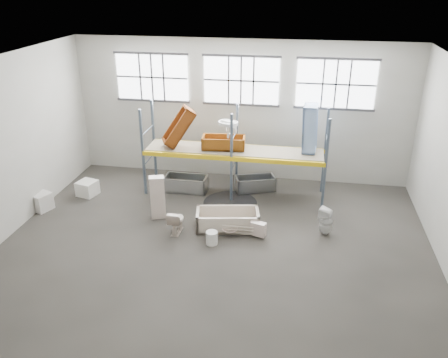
% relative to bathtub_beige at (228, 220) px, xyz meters
% --- Properties ---
extents(floor, '(12.00, 10.00, 0.10)m').
position_rel_bathtub_beige_xyz_m(floor, '(-0.18, -1.07, -0.32)').
color(floor, '#4D4841').
rests_on(floor, ground).
extents(ceiling, '(12.00, 10.00, 0.10)m').
position_rel_bathtub_beige_xyz_m(ceiling, '(-0.18, -1.07, 4.78)').
color(ceiling, silver).
rests_on(ceiling, ground).
extents(wall_back, '(12.00, 0.10, 5.00)m').
position_rel_bathtub_beige_xyz_m(wall_back, '(-0.18, 3.98, 2.23)').
color(wall_back, '#A8A79C').
rests_on(wall_back, ground).
extents(wall_front, '(12.00, 0.10, 5.00)m').
position_rel_bathtub_beige_xyz_m(wall_front, '(-0.18, -6.12, 2.23)').
color(wall_front, '#9C9A90').
rests_on(wall_front, ground).
extents(wall_left, '(0.10, 10.00, 5.00)m').
position_rel_bathtub_beige_xyz_m(wall_left, '(-6.23, -1.07, 2.23)').
color(wall_left, '#BAB8AD').
rests_on(wall_left, ground).
extents(window_left, '(2.60, 0.04, 1.60)m').
position_rel_bathtub_beige_xyz_m(window_left, '(-3.38, 3.87, 3.33)').
color(window_left, white).
rests_on(window_left, wall_back).
extents(window_mid, '(2.60, 0.04, 1.60)m').
position_rel_bathtub_beige_xyz_m(window_mid, '(-0.18, 3.87, 3.33)').
color(window_mid, white).
rests_on(window_mid, wall_back).
extents(window_right, '(2.60, 0.04, 1.60)m').
position_rel_bathtub_beige_xyz_m(window_right, '(3.02, 3.87, 3.33)').
color(window_right, white).
rests_on(window_right, wall_back).
extents(rack_upright_la, '(0.08, 0.08, 3.00)m').
position_rel_bathtub_beige_xyz_m(rack_upright_la, '(-3.18, 1.83, 1.23)').
color(rack_upright_la, slate).
rests_on(rack_upright_la, floor).
extents(rack_upright_lb, '(0.08, 0.08, 3.00)m').
position_rel_bathtub_beige_xyz_m(rack_upright_lb, '(-3.18, 3.03, 1.23)').
color(rack_upright_lb, slate).
rests_on(rack_upright_lb, floor).
extents(rack_upright_ma, '(0.08, 0.08, 3.00)m').
position_rel_bathtub_beige_xyz_m(rack_upright_ma, '(-0.18, 1.83, 1.23)').
color(rack_upright_ma, slate).
rests_on(rack_upright_ma, floor).
extents(rack_upright_mb, '(0.08, 0.08, 3.00)m').
position_rel_bathtub_beige_xyz_m(rack_upright_mb, '(-0.18, 3.03, 1.23)').
color(rack_upright_mb, slate).
rests_on(rack_upright_mb, floor).
extents(rack_upright_ra, '(0.08, 0.08, 3.00)m').
position_rel_bathtub_beige_xyz_m(rack_upright_ra, '(2.82, 1.83, 1.23)').
color(rack_upright_ra, slate).
rests_on(rack_upright_ra, floor).
extents(rack_upright_rb, '(0.08, 0.08, 3.00)m').
position_rel_bathtub_beige_xyz_m(rack_upright_rb, '(2.82, 3.03, 1.23)').
color(rack_upright_rb, slate).
rests_on(rack_upright_rb, floor).
extents(rack_beam_front, '(6.00, 0.10, 0.14)m').
position_rel_bathtub_beige_xyz_m(rack_beam_front, '(-0.18, 1.83, 1.23)').
color(rack_beam_front, yellow).
rests_on(rack_beam_front, floor).
extents(rack_beam_back, '(6.00, 0.10, 0.14)m').
position_rel_bathtub_beige_xyz_m(rack_beam_back, '(-0.18, 3.03, 1.23)').
color(rack_beam_back, yellow).
rests_on(rack_beam_back, floor).
extents(shelf_deck, '(5.90, 1.10, 0.03)m').
position_rel_bathtub_beige_xyz_m(shelf_deck, '(-0.18, 2.43, 1.31)').
color(shelf_deck, gray).
rests_on(shelf_deck, floor).
extents(wet_patch, '(1.80, 1.80, 0.00)m').
position_rel_bathtub_beige_xyz_m(wet_patch, '(-0.18, 1.63, -0.27)').
color(wet_patch, black).
rests_on(wet_patch, floor).
extents(bathtub_beige, '(1.99, 1.19, 0.55)m').
position_rel_bathtub_beige_xyz_m(bathtub_beige, '(0.00, 0.00, 0.00)').
color(bathtub_beige, beige).
rests_on(bathtub_beige, floor).
extents(cistern_spare, '(0.48, 0.34, 0.42)m').
position_rel_bathtub_beige_xyz_m(cistern_spare, '(0.96, -0.39, 0.01)').
color(cistern_spare, beige).
rests_on(cistern_spare, bathtub_beige).
extents(sink_in_tub, '(0.57, 0.57, 0.15)m').
position_rel_bathtub_beige_xyz_m(sink_in_tub, '(0.14, -0.45, -0.11)').
color(sink_in_tub, beige).
rests_on(sink_in_tub, bathtub_beige).
extents(toilet_beige, '(0.42, 0.72, 0.72)m').
position_rel_bathtub_beige_xyz_m(toilet_beige, '(-1.44, -0.50, 0.09)').
color(toilet_beige, silver).
rests_on(toilet_beige, floor).
extents(cistern_tall, '(0.51, 0.42, 1.38)m').
position_rel_bathtub_beige_xyz_m(cistern_tall, '(-2.23, 0.27, 0.42)').
color(cistern_tall, beige).
rests_on(cistern_tall, floor).
extents(toilet_white, '(0.51, 0.50, 0.85)m').
position_rel_bathtub_beige_xyz_m(toilet_white, '(2.87, 0.12, 0.15)').
color(toilet_white, silver).
rests_on(toilet_white, floor).
extents(steel_tub_left, '(1.46, 0.68, 0.54)m').
position_rel_bathtub_beige_xyz_m(steel_tub_left, '(-1.86, 2.29, -0.01)').
color(steel_tub_left, '#B8BCC0').
rests_on(steel_tub_left, floor).
extents(steel_tub_right, '(1.49, 1.05, 0.50)m').
position_rel_bathtub_beige_xyz_m(steel_tub_right, '(0.52, 2.75, -0.03)').
color(steel_tub_right, '#A5A9AE').
rests_on(steel_tub_right, floor).
extents(rust_tub_flat, '(1.48, 0.80, 0.40)m').
position_rel_bathtub_beige_xyz_m(rust_tub_flat, '(-0.55, 2.45, 1.55)').
color(rust_tub_flat, '#92540A').
rests_on(rust_tub_flat, shelf_deck).
extents(rust_tub_tilted, '(1.30, 1.06, 1.38)m').
position_rel_bathtub_beige_xyz_m(rust_tub_tilted, '(-2.06, 2.39, 2.02)').
color(rust_tub_tilted, '#84410A').
rests_on(rust_tub_tilted, shelf_deck).
extents(sink_on_shelf, '(0.78, 0.69, 0.58)m').
position_rel_bathtub_beige_xyz_m(sink_on_shelf, '(-0.36, 2.21, 1.82)').
color(sink_on_shelf, silver).
rests_on(sink_on_shelf, rust_tub_flat).
extents(blue_tub_upright, '(0.55, 0.76, 1.56)m').
position_rel_bathtub_beige_xyz_m(blue_tub_upright, '(2.26, 2.65, 2.12)').
color(blue_tub_upright, '#82A1D3').
rests_on(blue_tub_upright, shelf_deck).
extents(bucket, '(0.35, 0.35, 0.39)m').
position_rel_bathtub_beige_xyz_m(bucket, '(-0.29, -0.97, -0.08)').
color(bucket, silver).
rests_on(bucket, floor).
extents(carton_near, '(0.82, 0.76, 0.56)m').
position_rel_bathtub_beige_xyz_m(carton_near, '(-6.16, 0.14, 0.01)').
color(carton_near, silver).
rests_on(carton_near, floor).
extents(carton_far, '(0.72, 0.72, 0.50)m').
position_rel_bathtub_beige_xyz_m(carton_far, '(-5.12, 1.38, -0.03)').
color(carton_far, silver).
rests_on(carton_far, floor).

